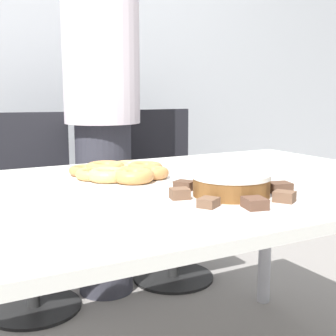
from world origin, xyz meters
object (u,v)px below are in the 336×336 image
(person_standing, at_px, (102,111))
(plate_donuts, at_px, (116,178))
(plate_cake, at_px, (231,197))
(office_chair_left, at_px, (30,215))
(office_chair_right, at_px, (168,198))
(frosted_cake, at_px, (231,184))
(napkin, at_px, (18,208))

(person_standing, distance_m, plate_donuts, 0.86)
(person_standing, xyz_separation_m, plate_cake, (-0.11, -1.20, -0.18))
(plate_donuts, bearing_deg, office_chair_left, 96.76)
(office_chair_right, bearing_deg, frosted_cake, -110.22)
(office_chair_right, xyz_separation_m, plate_donuts, (-0.65, -0.83, 0.30))
(plate_donuts, bearing_deg, person_standing, 71.64)
(office_chair_left, xyz_separation_m, plate_donuts, (0.10, -0.83, 0.30))
(office_chair_left, relative_size, plate_donuts, 2.42)
(office_chair_left, relative_size, frosted_cake, 4.53)
(napkin, bearing_deg, frosted_cake, -17.23)
(office_chair_right, relative_size, napkin, 6.03)
(office_chair_right, height_order, napkin, office_chair_right)
(office_chair_right, bearing_deg, person_standing, -174.75)
(plate_cake, xyz_separation_m, frosted_cake, (0.00, -0.00, 0.03))
(napkin, bearing_deg, office_chair_right, 46.88)
(person_standing, xyz_separation_m, napkin, (-0.62, -1.04, -0.18))
(napkin, bearing_deg, plate_donuts, 34.09)
(person_standing, relative_size, plate_donuts, 4.62)
(office_chair_right, height_order, frosted_cake, office_chair_right)
(frosted_cake, bearing_deg, napkin, 162.77)
(frosted_cake, bearing_deg, office_chair_left, 101.76)
(plate_cake, xyz_separation_m, napkin, (-0.51, 0.16, -0.00))
(plate_cake, bearing_deg, napkin, 162.77)
(office_chair_left, relative_size, napkin, 6.03)
(office_chair_left, relative_size, plate_cake, 2.55)
(office_chair_right, bearing_deg, office_chair_left, -178.25)
(person_standing, xyz_separation_m, office_chair_left, (-0.36, 0.02, -0.48))
(office_chair_right, relative_size, plate_cake, 2.55)
(plate_cake, distance_m, napkin, 0.53)
(plate_cake, relative_size, plate_donuts, 0.95)
(person_standing, relative_size, plate_cake, 4.88)
(office_chair_left, distance_m, plate_cake, 1.28)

